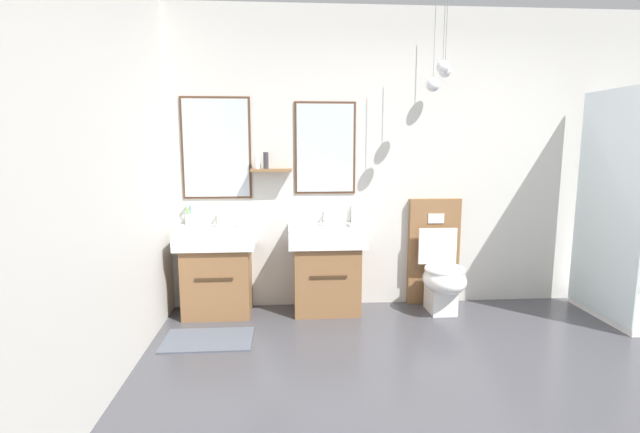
{
  "coord_description": "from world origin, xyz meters",
  "views": [
    {
      "loc": [
        -1.33,
        -2.26,
        1.51
      ],
      "look_at": [
        -1.05,
        1.61,
        0.9
      ],
      "focal_mm": 26.28,
      "sensor_mm": 36.0,
      "label": 1
    }
  ],
  "objects_px": {
    "vanity_sink_right": "(327,266)",
    "soap_dispenser": "(354,214)",
    "toilet": "(439,269)",
    "vanity_sink_left": "(217,268)",
    "shower_tray": "(632,272)",
    "toothbrush_cup": "(189,218)"
  },
  "relations": [
    {
      "from": "vanity_sink_left",
      "to": "vanity_sink_right",
      "type": "height_order",
      "value": "same"
    },
    {
      "from": "toilet",
      "to": "soap_dispenser",
      "type": "distance_m",
      "value": 0.92
    },
    {
      "from": "soap_dispenser",
      "to": "shower_tray",
      "type": "bearing_deg",
      "value": -12.01
    },
    {
      "from": "shower_tray",
      "to": "toilet",
      "type": "bearing_deg",
      "value": 168.33
    },
    {
      "from": "soap_dispenser",
      "to": "shower_tray",
      "type": "relative_size",
      "value": 0.1
    },
    {
      "from": "toilet",
      "to": "toothbrush_cup",
      "type": "bearing_deg",
      "value": 175.91
    },
    {
      "from": "vanity_sink_right",
      "to": "toothbrush_cup",
      "type": "xyz_separation_m",
      "value": [
        -1.23,
        0.15,
        0.42
      ]
    },
    {
      "from": "toilet",
      "to": "soap_dispenser",
      "type": "bearing_deg",
      "value": 167.28
    },
    {
      "from": "vanity_sink_right",
      "to": "shower_tray",
      "type": "bearing_deg",
      "value": -7.4
    },
    {
      "from": "vanity_sink_right",
      "to": "toilet",
      "type": "relative_size",
      "value": 0.78
    },
    {
      "from": "vanity_sink_right",
      "to": "toothbrush_cup",
      "type": "height_order",
      "value": "toothbrush_cup"
    },
    {
      "from": "toothbrush_cup",
      "to": "shower_tray",
      "type": "bearing_deg",
      "value": -7.27
    },
    {
      "from": "vanity_sink_right",
      "to": "toilet",
      "type": "height_order",
      "value": "toilet"
    },
    {
      "from": "vanity_sink_right",
      "to": "toothbrush_cup",
      "type": "relative_size",
      "value": 3.88
    },
    {
      "from": "toothbrush_cup",
      "to": "soap_dispenser",
      "type": "xyz_separation_m",
      "value": [
        1.49,
        0.01,
        0.03
      ]
    },
    {
      "from": "shower_tray",
      "to": "vanity_sink_right",
      "type": "bearing_deg",
      "value": 172.6
    },
    {
      "from": "shower_tray",
      "to": "soap_dispenser",
      "type": "bearing_deg",
      "value": 167.99
    },
    {
      "from": "vanity_sink_left",
      "to": "shower_tray",
      "type": "bearing_deg",
      "value": -5.42
    },
    {
      "from": "vanity_sink_left",
      "to": "toothbrush_cup",
      "type": "bearing_deg",
      "value": 149.87
    },
    {
      "from": "vanity_sink_right",
      "to": "soap_dispenser",
      "type": "distance_m",
      "value": 0.55
    },
    {
      "from": "toilet",
      "to": "shower_tray",
      "type": "bearing_deg",
      "value": -11.67
    },
    {
      "from": "vanity_sink_left",
      "to": "toothbrush_cup",
      "type": "height_order",
      "value": "toothbrush_cup"
    }
  ]
}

